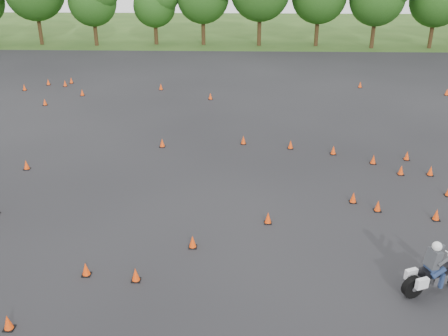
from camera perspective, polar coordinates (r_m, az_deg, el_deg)
ground at (r=18.79m, az=-0.39°, el=-8.32°), size 140.00×140.00×0.00m
asphalt_pad at (r=24.07m, az=0.15°, el=-0.67°), size 62.00×62.00×0.00m
treeline at (r=50.95m, az=7.04°, el=17.61°), size 87.04×32.22×10.86m
traffic_cones at (r=23.94m, az=1.26°, el=-0.23°), size 35.91×32.80×0.45m
rider_grey at (r=17.16m, az=23.24°, el=-10.27°), size 2.52×1.59×1.86m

